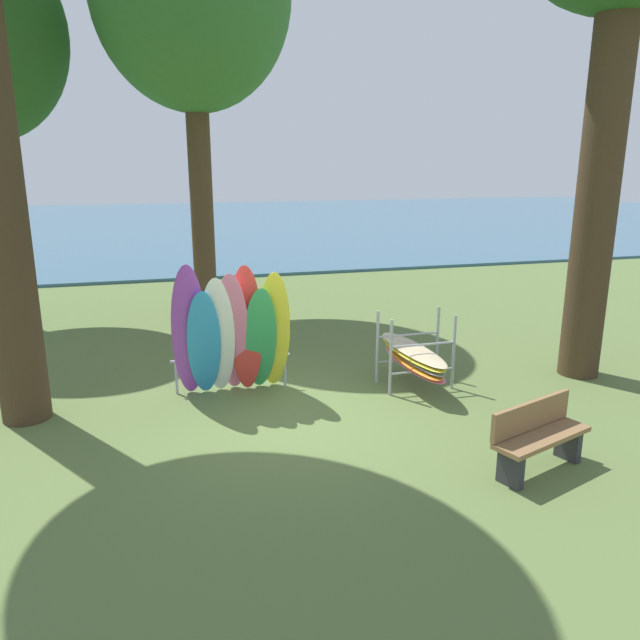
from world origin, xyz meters
The scene contains 5 objects.
ground_plane centered at (0.00, 0.00, 0.00)m, with size 80.00×80.00×0.00m, color #566B38.
lake_water centered at (0.00, 29.05, 0.05)m, with size 80.00×36.00×0.10m, color #38607A.
leaning_board_pile centered at (-0.66, 0.96, 1.01)m, with size 1.93×0.91×2.23m.
board_storage_rack centered at (2.29, 0.65, 0.52)m, with size 1.15×2.13×1.25m.
park_bench centered at (2.57, -2.40, 0.45)m, with size 1.46×0.85×0.85m.
Camera 1 is at (-1.73, -8.13, 3.64)m, focal length 33.92 mm.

